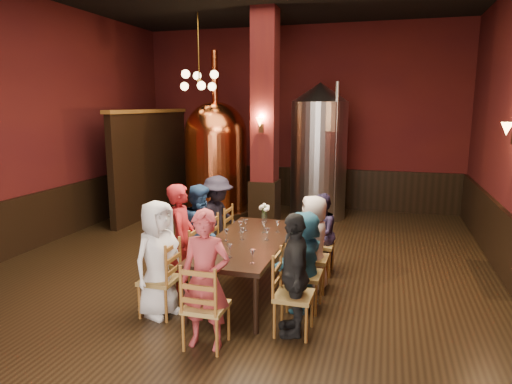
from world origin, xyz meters
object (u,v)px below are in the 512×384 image
(dining_table, at_px, (248,244))
(person_1, at_px, (182,240))
(steel_vessel, at_px, (319,151))
(copper_kettle, at_px, (216,158))
(person_2, at_px, (201,231))
(person_0, at_px, (158,259))
(rose_vase, at_px, (264,210))

(dining_table, relative_size, person_1, 1.55)
(dining_table, distance_m, steel_vessel, 4.69)
(copper_kettle, bearing_deg, person_2, -72.51)
(person_0, height_order, rose_vase, person_0)
(steel_vessel, bearing_deg, person_2, -104.75)
(person_2, xyz_separation_m, rose_vase, (0.80, 0.67, 0.23))
(person_0, distance_m, steel_vessel, 5.77)
(steel_vessel, bearing_deg, person_1, -102.86)
(dining_table, distance_m, rose_vase, 1.03)
(person_2, relative_size, steel_vessel, 0.47)
(person_1, relative_size, person_2, 1.08)
(copper_kettle, xyz_separation_m, steel_vessel, (2.28, 0.62, 0.16))
(person_1, distance_m, steel_vessel, 5.12)
(dining_table, distance_m, person_0, 1.31)
(dining_table, distance_m, person_2, 0.91)
(rose_vase, bearing_deg, dining_table, -87.42)
(person_0, height_order, copper_kettle, copper_kettle)
(person_2, xyz_separation_m, steel_vessel, (1.13, 4.27, 0.82))
(dining_table, height_order, steel_vessel, steel_vessel)
(rose_vase, bearing_deg, person_2, -140.27)
(copper_kettle, bearing_deg, person_0, -77.02)
(person_1, distance_m, person_2, 0.66)
(person_0, bearing_deg, steel_vessel, 10.15)
(person_2, height_order, copper_kettle, copper_kettle)
(person_1, xyz_separation_m, copper_kettle, (-1.15, 4.31, 0.60))
(dining_table, bearing_deg, person_0, -130.36)
(person_1, distance_m, rose_vase, 1.56)
(dining_table, xyz_separation_m, copper_kettle, (-2.00, 3.98, 0.68))
(person_2, bearing_deg, steel_vessel, -22.73)
(steel_vessel, distance_m, rose_vase, 3.67)
(person_2, relative_size, rose_vase, 4.76)
(dining_table, height_order, person_2, person_2)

